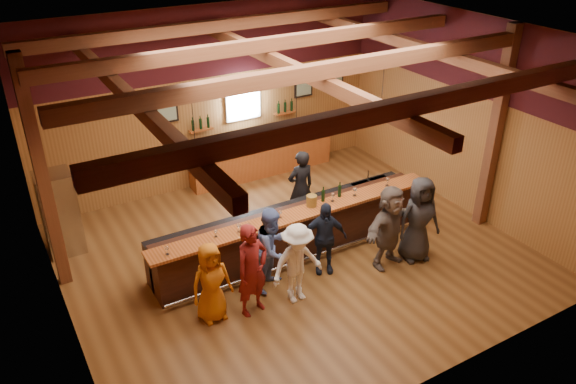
# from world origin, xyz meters

# --- Properties ---
(room) EXTENTS (9.04, 9.00, 4.52)m
(room) POSITION_xyz_m (0.00, 0.06, 3.21)
(room) COLOR brown
(room) RESTS_ON ground
(bar_counter) EXTENTS (6.30, 1.07, 1.11)m
(bar_counter) POSITION_xyz_m (0.02, 0.15, 0.52)
(bar_counter) COLOR black
(bar_counter) RESTS_ON ground
(back_bar_cabinet) EXTENTS (4.00, 0.52, 0.95)m
(back_bar_cabinet) POSITION_xyz_m (1.20, 3.72, 0.48)
(back_bar_cabinet) COLOR #92441A
(back_bar_cabinet) RESTS_ON ground
(window) EXTENTS (0.95, 0.09, 0.95)m
(window) POSITION_xyz_m (0.80, 3.95, 2.05)
(window) COLOR silver
(window) RESTS_ON room
(framed_pictures) EXTENTS (5.35, 0.05, 0.45)m
(framed_pictures) POSITION_xyz_m (1.67, 3.94, 2.10)
(framed_pictures) COLOR black
(framed_pictures) RESTS_ON room
(wine_shelves) EXTENTS (3.00, 0.18, 0.30)m
(wine_shelves) POSITION_xyz_m (0.80, 3.88, 1.62)
(wine_shelves) COLOR #92441A
(wine_shelves) RESTS_ON room
(pendant_lights) EXTENTS (4.24, 0.24, 1.37)m
(pendant_lights) POSITION_xyz_m (0.00, 0.00, 2.71)
(pendant_lights) COLOR black
(pendant_lights) RESTS_ON room
(stainless_fridge) EXTENTS (0.70, 0.70, 1.80)m
(stainless_fridge) POSITION_xyz_m (-4.10, 2.60, 0.90)
(stainless_fridge) COLOR silver
(stainless_fridge) RESTS_ON ground
(customer_orange) EXTENTS (0.76, 0.51, 1.53)m
(customer_orange) POSITION_xyz_m (-2.27, -0.95, 0.76)
(customer_orange) COLOR #CA6713
(customer_orange) RESTS_ON ground
(customer_redvest) EXTENTS (0.74, 0.57, 1.79)m
(customer_redvest) POSITION_xyz_m (-1.57, -1.15, 0.90)
(customer_redvest) COLOR maroon
(customer_redvest) RESTS_ON ground
(customer_denim) EXTENTS (1.03, 0.97, 1.69)m
(customer_denim) POSITION_xyz_m (-0.90, -0.68, 0.84)
(customer_denim) COLOR #576FAE
(customer_denim) RESTS_ON ground
(customer_white) EXTENTS (1.06, 0.64, 1.61)m
(customer_white) POSITION_xyz_m (-0.73, -1.27, 0.80)
(customer_white) COLOR white
(customer_white) RESTS_ON ground
(customer_navy) EXTENTS (0.98, 0.71, 1.54)m
(customer_navy) POSITION_xyz_m (0.20, -0.76, 0.77)
(customer_navy) COLOR #181F31
(customer_navy) RESTS_ON ground
(customer_brown) EXTENTS (1.71, 0.82, 1.77)m
(customer_brown) POSITION_xyz_m (1.45, -1.22, 0.88)
(customer_brown) COLOR #655951
(customer_brown) RESTS_ON ground
(customer_dark) EXTENTS (1.00, 0.76, 1.84)m
(customer_dark) POSITION_xyz_m (2.09, -1.34, 0.92)
(customer_dark) COLOR #272629
(customer_dark) RESTS_ON ground
(bartender) EXTENTS (0.66, 0.44, 1.77)m
(bartender) POSITION_xyz_m (0.79, 1.09, 0.89)
(bartender) COLOR black
(bartender) RESTS_ON ground
(ice_bucket) EXTENTS (0.21, 0.21, 0.23)m
(ice_bucket) POSITION_xyz_m (0.34, -0.07, 1.23)
(ice_bucket) COLOR brown
(ice_bucket) RESTS_ON bar_counter
(bottle_a) EXTENTS (0.07, 0.07, 0.33)m
(bottle_a) POSITION_xyz_m (0.65, -0.02, 1.24)
(bottle_a) COLOR black
(bottle_a) RESTS_ON bar_counter
(bottle_b) EXTENTS (0.07, 0.07, 0.33)m
(bottle_b) POSITION_xyz_m (1.06, -0.02, 1.24)
(bottle_b) COLOR black
(bottle_b) RESTS_ON bar_counter
(glass_a) EXTENTS (0.07, 0.07, 0.17)m
(glass_a) POSITION_xyz_m (-2.77, -0.25, 1.23)
(glass_a) COLOR silver
(glass_a) RESTS_ON bar_counter
(glass_b) EXTENTS (0.07, 0.07, 0.16)m
(glass_b) POSITION_xyz_m (-1.80, -0.15, 1.22)
(glass_b) COLOR silver
(glass_b) RESTS_ON bar_counter
(glass_c) EXTENTS (0.08, 0.08, 0.19)m
(glass_c) POSITION_xyz_m (-1.37, -0.22, 1.25)
(glass_c) COLOR silver
(glass_c) RESTS_ON bar_counter
(glass_d) EXTENTS (0.08, 0.08, 0.17)m
(glass_d) POSITION_xyz_m (-1.20, -0.28, 1.23)
(glass_d) COLOR silver
(glass_d) RESTS_ON bar_counter
(glass_e) EXTENTS (0.07, 0.07, 0.16)m
(glass_e) POSITION_xyz_m (-0.44, -0.16, 1.23)
(glass_e) COLOR silver
(glass_e) RESTS_ON bar_counter
(glass_f) EXTENTS (0.08, 0.08, 0.19)m
(glass_f) POSITION_xyz_m (0.82, -0.12, 1.25)
(glass_f) COLOR silver
(glass_f) RESTS_ON bar_counter
(glass_g) EXTENTS (0.09, 0.09, 0.19)m
(glass_g) POSITION_xyz_m (1.35, -0.15, 1.25)
(glass_g) COLOR silver
(glass_g) RESTS_ON bar_counter
(glass_h) EXTENTS (0.09, 0.09, 0.20)m
(glass_h) POSITION_xyz_m (2.23, -0.14, 1.25)
(glass_h) COLOR silver
(glass_h) RESTS_ON bar_counter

